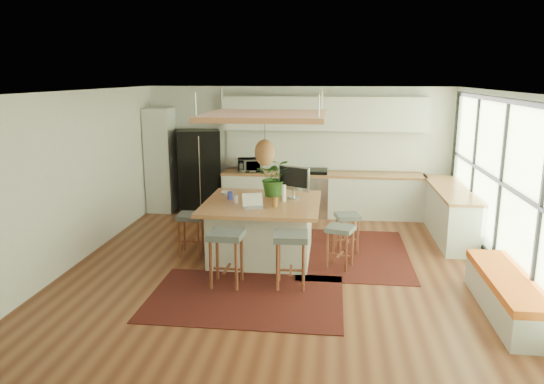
# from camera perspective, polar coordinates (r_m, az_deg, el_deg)

# --- Properties ---
(floor) EXTENTS (7.00, 7.00, 0.00)m
(floor) POSITION_cam_1_polar(r_m,az_deg,el_deg) (8.04, 1.01, -8.50)
(floor) COLOR #542618
(floor) RESTS_ON ground
(ceiling) EXTENTS (7.00, 7.00, 0.00)m
(ceiling) POSITION_cam_1_polar(r_m,az_deg,el_deg) (7.49, 1.09, 11.12)
(ceiling) COLOR white
(ceiling) RESTS_ON ground
(wall_back) EXTENTS (6.50, 0.00, 6.50)m
(wall_back) POSITION_cam_1_polar(r_m,az_deg,el_deg) (11.09, 2.87, 4.66)
(wall_back) COLOR silver
(wall_back) RESTS_ON ground
(wall_front) EXTENTS (6.50, 0.00, 6.50)m
(wall_front) POSITION_cam_1_polar(r_m,az_deg,el_deg) (4.32, -3.69, -8.60)
(wall_front) COLOR silver
(wall_front) RESTS_ON ground
(wall_left) EXTENTS (0.00, 7.00, 7.00)m
(wall_left) POSITION_cam_1_polar(r_m,az_deg,el_deg) (8.60, -21.05, 1.42)
(wall_left) COLOR silver
(wall_left) RESTS_ON ground
(wall_right) EXTENTS (0.00, 7.00, 7.00)m
(wall_right) POSITION_cam_1_polar(r_m,az_deg,el_deg) (8.01, 24.84, 0.30)
(wall_right) COLOR silver
(wall_right) RESTS_ON ground
(window_wall) EXTENTS (0.10, 6.20, 2.60)m
(window_wall) POSITION_cam_1_polar(r_m,az_deg,el_deg) (7.99, 24.67, 0.66)
(window_wall) COLOR black
(window_wall) RESTS_ON wall_right
(pantry) EXTENTS (0.55, 0.60, 2.25)m
(pantry) POSITION_cam_1_polar(r_m,az_deg,el_deg) (11.39, -12.25, 3.47)
(pantry) COLOR silver
(pantry) RESTS_ON floor
(back_counter_base) EXTENTS (4.20, 0.60, 0.88)m
(back_counter_base) POSITION_cam_1_polar(r_m,az_deg,el_deg) (10.92, 5.58, -0.37)
(back_counter_base) COLOR silver
(back_counter_base) RESTS_ON floor
(back_counter_top) EXTENTS (4.24, 0.64, 0.05)m
(back_counter_top) POSITION_cam_1_polar(r_m,az_deg,el_deg) (10.82, 5.63, 2.00)
(back_counter_top) COLOR #955635
(back_counter_top) RESTS_ON back_counter_base
(backsplash) EXTENTS (4.20, 0.02, 0.80)m
(backsplash) POSITION_cam_1_polar(r_m,az_deg,el_deg) (11.04, 5.72, 4.58)
(backsplash) COLOR white
(backsplash) RESTS_ON wall_back
(upper_cabinets) EXTENTS (4.20, 0.34, 0.70)m
(upper_cabinets) POSITION_cam_1_polar(r_m,az_deg,el_deg) (10.80, 5.80, 8.67)
(upper_cabinets) COLOR silver
(upper_cabinets) RESTS_ON wall_back
(range) EXTENTS (0.76, 0.62, 1.00)m
(range) POSITION_cam_1_polar(r_m,az_deg,el_deg) (10.91, 4.28, -0.03)
(range) COLOR #A5A5AA
(range) RESTS_ON floor
(right_counter_base) EXTENTS (0.60, 2.50, 0.88)m
(right_counter_base) POSITION_cam_1_polar(r_m,az_deg,el_deg) (10.01, 19.18, -2.26)
(right_counter_base) COLOR silver
(right_counter_base) RESTS_ON floor
(right_counter_top) EXTENTS (0.64, 2.54, 0.05)m
(right_counter_top) POSITION_cam_1_polar(r_m,az_deg,el_deg) (9.91, 19.37, 0.31)
(right_counter_top) COLOR #955635
(right_counter_top) RESTS_ON right_counter_base
(window_bench) EXTENTS (0.52, 2.00, 0.50)m
(window_bench) POSITION_cam_1_polar(r_m,az_deg,el_deg) (7.14, 24.61, -10.38)
(window_bench) COLOR silver
(window_bench) RESTS_ON floor
(ceiling_panel) EXTENTS (1.86, 1.86, 0.80)m
(ceiling_panel) POSITION_cam_1_polar(r_m,az_deg,el_deg) (7.96, -0.80, 6.54)
(ceiling_panel) COLOR #955635
(ceiling_panel) RESTS_ON ceiling
(rug_near) EXTENTS (2.60, 1.80, 0.01)m
(rug_near) POSITION_cam_1_polar(r_m,az_deg,el_deg) (7.05, -2.96, -11.64)
(rug_near) COLOR black
(rug_near) RESTS_ON floor
(rug_right) EXTENTS (1.80, 2.60, 0.01)m
(rug_right) POSITION_cam_1_polar(r_m,az_deg,el_deg) (8.78, 9.06, -6.75)
(rug_right) COLOR black
(rug_right) RESTS_ON floor
(fridge) EXTENTS (1.05, 0.92, 1.79)m
(fridge) POSITION_cam_1_polar(r_m,az_deg,el_deg) (11.21, -8.12, 2.44)
(fridge) COLOR black
(fridge) RESTS_ON floor
(island) EXTENTS (1.85, 1.85, 0.93)m
(island) POSITION_cam_1_polar(r_m,az_deg,el_deg) (8.42, -1.09, -4.15)
(island) COLOR #955635
(island) RESTS_ON floor
(stool_near_left) EXTENTS (0.49, 0.49, 0.80)m
(stool_near_left) POSITION_cam_1_polar(r_m,az_deg,el_deg) (7.33, -5.07, -7.73)
(stool_near_left) COLOR #454A4D
(stool_near_left) RESTS_ON floor
(stool_near_right) EXTENTS (0.49, 0.49, 0.78)m
(stool_near_right) POSITION_cam_1_polar(r_m,az_deg,el_deg) (7.27, 2.10, -7.87)
(stool_near_right) COLOR #454A4D
(stool_near_right) RESTS_ON floor
(stool_right_front) EXTENTS (0.50, 0.50, 0.67)m
(stool_right_front) POSITION_cam_1_polar(r_m,az_deg,el_deg) (8.03, 7.57, -5.95)
(stool_right_front) COLOR #454A4D
(stool_right_front) RESTS_ON floor
(stool_right_back) EXTENTS (0.46, 0.46, 0.66)m
(stool_right_back) POSITION_cam_1_polar(r_m,az_deg,el_deg) (8.76, 8.35, -4.35)
(stool_right_back) COLOR #454A4D
(stool_right_back) RESTS_ON floor
(stool_left_side) EXTENTS (0.42, 0.42, 0.70)m
(stool_left_side) POSITION_cam_1_polar(r_m,az_deg,el_deg) (8.63, -8.98, -4.64)
(stool_left_side) COLOR #454A4D
(stool_left_side) RESTS_ON floor
(laptop) EXTENTS (0.41, 0.42, 0.23)m
(laptop) POSITION_cam_1_polar(r_m,az_deg,el_deg) (7.86, -2.05, -0.97)
(laptop) COLOR #A5A5AA
(laptop) RESTS_ON island
(monitor) EXTENTS (0.63, 0.48, 0.55)m
(monitor) POSITION_cam_1_polar(r_m,az_deg,el_deg) (8.46, 2.44, 1.00)
(monitor) COLOR #A5A5AA
(monitor) RESTS_ON island
(microwave) EXTENTS (0.55, 0.39, 0.34)m
(microwave) POSITION_cam_1_polar(r_m,az_deg,el_deg) (10.91, -2.46, 3.17)
(microwave) COLOR #A5A5AA
(microwave) RESTS_ON back_counter_top
(island_plant) EXTENTS (0.58, 0.65, 0.50)m
(island_plant) POSITION_cam_1_polar(r_m,az_deg,el_deg) (8.64, 0.31, 1.20)
(island_plant) COLOR #1E4C19
(island_plant) RESTS_ON island
(island_bowl) EXTENTS (0.23, 0.23, 0.05)m
(island_bowl) POSITION_cam_1_polar(r_m,az_deg,el_deg) (8.80, -5.01, -0.13)
(island_bowl) COLOR white
(island_bowl) RESTS_ON island
(island_bottle_0) EXTENTS (0.07, 0.07, 0.19)m
(island_bottle_0) POSITION_cam_1_polar(r_m,az_deg,el_deg) (8.46, -4.71, -0.18)
(island_bottle_0) COLOR #2E39BA
(island_bottle_0) RESTS_ON island
(island_bottle_1) EXTENTS (0.07, 0.07, 0.19)m
(island_bottle_1) POSITION_cam_1_polar(r_m,az_deg,el_deg) (8.19, -4.02, -0.60)
(island_bottle_1) COLOR silver
(island_bottle_1) RESTS_ON island
(island_bottle_2) EXTENTS (0.07, 0.07, 0.19)m
(island_bottle_2) POSITION_cam_1_polar(r_m,az_deg,el_deg) (7.95, 0.38, -0.98)
(island_bottle_2) COLOR olive
(island_bottle_2) RESTS_ON island
(island_bottle_3) EXTENTS (0.07, 0.07, 0.19)m
(island_bottle_3) POSITION_cam_1_polar(r_m,az_deg,el_deg) (8.28, 1.34, -0.43)
(island_bottle_3) COLOR white
(island_bottle_3) RESTS_ON island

